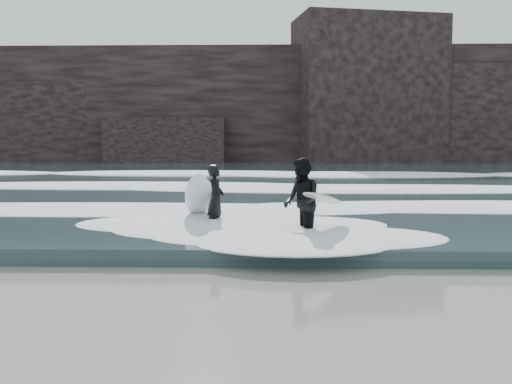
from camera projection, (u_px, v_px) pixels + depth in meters
ground at (200, 328)px, 6.36m from camera, size 120.00×120.00×0.00m
sea at (258, 172)px, 35.22m from camera, size 90.00×52.00×0.30m
headland at (262, 109)px, 51.72m from camera, size 70.00×9.00×10.00m
foam_near at (241, 204)px, 15.29m from camera, size 60.00×3.20×0.20m
foam_mid at (251, 184)px, 22.25m from camera, size 60.00×4.00×0.24m
foam_far at (256, 171)px, 31.21m from camera, size 60.00×4.80×0.30m
surfer_left at (210, 198)px, 12.92m from camera, size 1.08×2.12×1.55m
surfer_right at (304, 201)px, 11.41m from camera, size 1.47×2.03×1.75m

